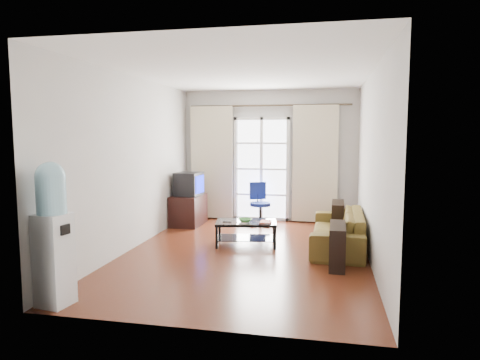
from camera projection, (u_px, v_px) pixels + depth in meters
name	position (u px, v px, depth m)	size (l,w,h in m)	color
floor	(246.00, 253.00, 6.50)	(5.20, 5.20, 0.00)	#5A2715
ceiling	(246.00, 72.00, 6.21)	(5.20, 5.20, 0.00)	white
wall_back	(269.00, 156.00, 8.89)	(3.60, 0.02, 2.70)	beige
wall_front	(192.00, 184.00, 3.82)	(3.60, 0.02, 2.70)	beige
wall_left	(133.00, 163.00, 6.71)	(0.02, 5.20, 2.70)	beige
wall_right	(372.00, 166.00, 6.00)	(0.02, 5.20, 2.70)	beige
french_door	(261.00, 169.00, 8.89)	(1.16, 0.06, 2.15)	white
curtain_rod	(269.00, 105.00, 8.68)	(0.04, 0.04, 3.30)	#4C3F2D
curtain_left	(212.00, 163.00, 9.02)	(0.90, 0.07, 2.35)	beige
curtain_right	(315.00, 164.00, 8.60)	(0.90, 0.07, 2.35)	beige
radiator	(307.00, 206.00, 8.74)	(0.64, 0.12, 0.64)	gray
sofa	(337.00, 229.00, 6.80)	(0.83, 2.01, 0.58)	brown
coffee_table	(246.00, 230.00, 6.93)	(1.05, 0.70, 0.39)	silver
bowl	(245.00, 220.00, 6.87)	(0.29, 0.29, 0.05)	#36954C
book	(260.00, 222.00, 6.82)	(0.18, 0.24, 0.02)	#AA1E15
remote	(227.00, 222.00, 6.84)	(0.14, 0.04, 0.02)	black
tv_stand	(188.00, 210.00, 8.49)	(0.54, 0.81, 0.60)	black
crt_tv	(188.00, 184.00, 8.42)	(0.54, 0.54, 0.46)	black
task_chair	(260.00, 212.00, 8.51)	(0.76, 0.76, 0.84)	black
water_cooler	(53.00, 231.00, 4.44)	(0.36, 0.35, 1.52)	white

